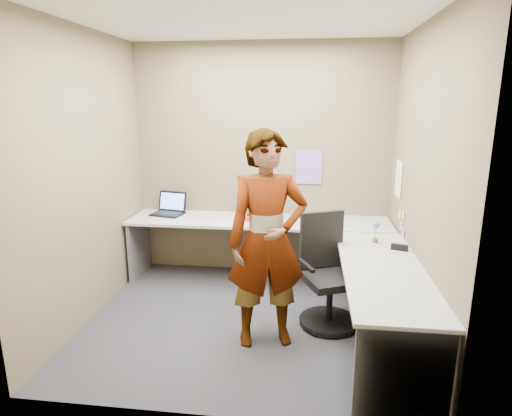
# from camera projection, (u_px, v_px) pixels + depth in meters

# --- Properties ---
(ground) EXTENTS (3.00, 3.00, 0.00)m
(ground) POSITION_uv_depth(u_px,v_px,m) (246.00, 320.00, 4.10)
(ground) COLOR #28272D
(ground) RESTS_ON ground
(wall_back) EXTENTS (3.00, 0.00, 3.00)m
(wall_back) POSITION_uv_depth(u_px,v_px,m) (262.00, 162.00, 5.02)
(wall_back) COLOR brown
(wall_back) RESTS_ON ground
(wall_right) EXTENTS (0.00, 2.70, 2.70)m
(wall_right) POSITION_uv_depth(u_px,v_px,m) (422.00, 186.00, 3.59)
(wall_right) COLOR brown
(wall_right) RESTS_ON ground
(wall_left) EXTENTS (0.00, 2.70, 2.70)m
(wall_left) POSITION_uv_depth(u_px,v_px,m) (85.00, 178.00, 3.95)
(wall_left) COLOR brown
(wall_left) RESTS_ON ground
(ceiling) EXTENTS (3.00, 3.00, 0.00)m
(ceiling) POSITION_uv_depth(u_px,v_px,m) (244.00, 17.00, 3.44)
(ceiling) COLOR white
(ceiling) RESTS_ON wall_back
(desk) EXTENTS (2.98, 2.58, 0.73)m
(desk) POSITION_uv_depth(u_px,v_px,m) (295.00, 251.00, 4.27)
(desk) COLOR #A3A3A3
(desk) RESTS_ON ground
(paper_ream) EXTENTS (0.33, 0.28, 0.06)m
(paper_ream) POSITION_uv_depth(u_px,v_px,m) (257.00, 218.00, 4.84)
(paper_ream) COLOR red
(paper_ream) RESTS_ON desk
(monitor) EXTENTS (0.45, 0.19, 0.43)m
(monitor) POSITION_uv_depth(u_px,v_px,m) (257.00, 193.00, 4.79)
(monitor) COLOR black
(monitor) RESTS_ON paper_ream
(laptop) EXTENTS (0.41, 0.36, 0.26)m
(laptop) POSITION_uv_depth(u_px,v_px,m) (170.00, 208.00, 5.11)
(laptop) COLOR black
(laptop) RESTS_ON desk
(trackball_mouse) EXTENTS (0.12, 0.08, 0.07)m
(trackball_mouse) POSITION_uv_depth(u_px,v_px,m) (252.00, 216.00, 4.91)
(trackball_mouse) COLOR #B7B7BC
(trackball_mouse) RESTS_ON desk
(origami) EXTENTS (0.10, 0.10, 0.06)m
(origami) POSITION_uv_depth(u_px,v_px,m) (257.00, 220.00, 4.75)
(origami) COLOR white
(origami) RESTS_ON desk
(stapler) EXTENTS (0.15, 0.09, 0.05)m
(stapler) POSITION_uv_depth(u_px,v_px,m) (400.00, 247.00, 3.86)
(stapler) COLOR black
(stapler) RESTS_ON desk
(flower) EXTENTS (0.07, 0.07, 0.22)m
(flower) POSITION_uv_depth(u_px,v_px,m) (376.00, 228.00, 4.04)
(flower) COLOR brown
(flower) RESTS_ON desk
(calendar_purple) EXTENTS (0.30, 0.01, 0.40)m
(calendar_purple) POSITION_uv_depth(u_px,v_px,m) (309.00, 167.00, 4.96)
(calendar_purple) COLOR #846BB7
(calendar_purple) RESTS_ON wall_back
(calendar_white) EXTENTS (0.01, 0.28, 0.38)m
(calendar_white) POSITION_uv_depth(u_px,v_px,m) (398.00, 179.00, 4.48)
(calendar_white) COLOR white
(calendar_white) RESTS_ON wall_right
(sticky_note_a) EXTENTS (0.01, 0.07, 0.07)m
(sticky_note_a) POSITION_uv_depth(u_px,v_px,m) (403.00, 215.00, 4.22)
(sticky_note_a) COLOR #F2E059
(sticky_note_a) RESTS_ON wall_right
(sticky_note_b) EXTENTS (0.01, 0.07, 0.07)m
(sticky_note_b) POSITION_uv_depth(u_px,v_px,m) (401.00, 226.00, 4.30)
(sticky_note_b) COLOR pink
(sticky_note_b) RESTS_ON wall_right
(sticky_note_c) EXTENTS (0.01, 0.07, 0.07)m
(sticky_note_c) POSITION_uv_depth(u_px,v_px,m) (403.00, 231.00, 4.19)
(sticky_note_c) COLOR pink
(sticky_note_c) RESTS_ON wall_right
(sticky_note_d) EXTENTS (0.01, 0.07, 0.07)m
(sticky_note_d) POSITION_uv_depth(u_px,v_px,m) (400.00, 214.00, 4.37)
(sticky_note_d) COLOR #F2E059
(sticky_note_d) RESTS_ON wall_right
(office_chair) EXTENTS (0.60, 0.60, 1.03)m
(office_chair) POSITION_uv_depth(u_px,v_px,m) (327.00, 281.00, 3.97)
(office_chair) COLOR black
(office_chair) RESTS_ON ground
(person) EXTENTS (0.76, 0.60, 1.83)m
(person) POSITION_uv_depth(u_px,v_px,m) (267.00, 241.00, 3.54)
(person) COLOR #999399
(person) RESTS_ON ground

